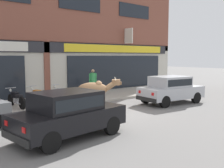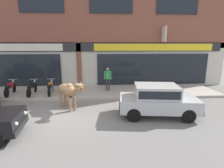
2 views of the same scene
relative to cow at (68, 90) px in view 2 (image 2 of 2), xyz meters
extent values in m
plane|color=slate|center=(0.02, -0.78, -1.01)|extent=(90.00, 90.00, 0.00)
cube|color=#A8A093|center=(0.02, 3.15, -0.93)|extent=(19.00, 3.46, 0.14)
cube|color=beige|center=(0.02, 5.16, 0.69)|extent=(23.00, 0.55, 3.40)
cube|color=#28282D|center=(0.02, 4.84, 2.04)|extent=(22.08, 0.08, 0.64)
cube|color=black|center=(-5.73, 4.83, 0.34)|extent=(8.74, 0.10, 2.40)
cube|color=brown|center=(0.02, 4.86, 0.69)|extent=(0.36, 0.12, 3.40)
cube|color=black|center=(5.77, 4.83, 0.34)|extent=(8.74, 0.10, 2.40)
cube|color=yellow|center=(5.77, 4.81, 2.04)|extent=(9.20, 0.05, 0.52)
cube|color=black|center=(-2.42, 4.85, 4.93)|extent=(3.13, 0.06, 1.00)
cube|color=black|center=(2.47, 4.85, 4.93)|extent=(3.13, 0.06, 1.00)
cube|color=black|center=(7.35, 4.85, 4.93)|extent=(3.13, 0.06, 1.00)
cube|color=silver|center=(6.35, 4.43, 2.99)|extent=(0.08, 0.80, 1.10)
ellipsoid|color=#936B47|center=(-0.07, 0.07, 0.01)|extent=(1.35, 1.37, 0.60)
sphere|color=#936B47|center=(0.13, -0.13, 0.24)|extent=(0.32, 0.32, 0.32)
cylinder|color=#936B47|center=(0.33, -0.14, -0.65)|extent=(0.12, 0.12, 0.72)
cylinder|color=#936B47|center=(0.13, -0.34, -0.65)|extent=(0.12, 0.12, 0.72)
cylinder|color=#936B47|center=(-0.27, 0.48, -0.65)|extent=(0.12, 0.12, 0.72)
cylinder|color=#936B47|center=(-0.47, 0.29, -0.65)|extent=(0.12, 0.12, 0.72)
cylinder|color=#936B47|center=(0.50, -0.52, 0.16)|extent=(0.50, 0.50, 0.43)
cube|color=#936B47|center=(0.68, -0.71, 0.33)|extent=(0.41, 0.41, 0.26)
cube|color=brown|center=(0.80, -0.84, 0.29)|extent=(0.21, 0.21, 0.14)
cone|color=beige|center=(0.72, -0.61, 0.51)|extent=(0.12, 0.12, 0.19)
cone|color=beige|center=(0.58, -0.75, 0.51)|extent=(0.12, 0.12, 0.19)
cube|color=#936B47|center=(0.74, -0.54, 0.39)|extent=(0.13, 0.13, 0.10)
cube|color=#936B47|center=(0.51, -0.76, 0.39)|extent=(0.13, 0.13, 0.10)
cylinder|color=#936B47|center=(-0.58, 0.60, -0.21)|extent=(0.14, 0.15, 0.60)
cylinder|color=black|center=(-1.92, -1.89, -0.71)|extent=(0.62, 0.24, 0.60)
cube|color=black|center=(-1.27, -2.55, -0.63)|extent=(0.28, 1.52, 0.20)
sphere|color=silver|center=(-1.29, -2.07, -0.33)|extent=(0.14, 0.14, 0.14)
sphere|color=silver|center=(-1.19, -3.02, -0.33)|extent=(0.14, 0.14, 0.14)
cylinder|color=black|center=(5.50, -0.49, -0.71)|extent=(0.62, 0.25, 0.60)
cylinder|color=black|center=(5.33, -1.92, -0.71)|extent=(0.62, 0.25, 0.60)
cylinder|color=black|center=(3.22, -0.21, -0.71)|extent=(0.62, 0.25, 0.60)
cylinder|color=black|center=(3.04, -1.64, -0.71)|extent=(0.62, 0.25, 0.60)
cube|color=#B2B5BA|center=(4.27, -1.07, -0.41)|extent=(3.67, 2.01, 0.60)
cube|color=#B2B5BA|center=(4.17, -1.05, 0.17)|extent=(2.06, 1.66, 0.56)
cube|color=black|center=(4.17, -1.05, 0.17)|extent=(1.91, 1.66, 0.35)
cube|color=black|center=(5.99, -1.27, -0.63)|extent=(0.30, 1.52, 0.20)
cube|color=black|center=(2.55, -0.86, -0.63)|extent=(0.30, 1.52, 0.20)
sphere|color=silver|center=(6.08, -0.80, -0.33)|extent=(0.14, 0.14, 0.14)
sphere|color=silver|center=(5.96, -1.75, -0.33)|extent=(0.14, 0.14, 0.14)
cube|color=red|center=(2.59, -0.36, -0.31)|extent=(0.05, 0.16, 0.14)
cube|color=red|center=(2.47, -1.35, -0.31)|extent=(0.05, 0.16, 0.14)
cylinder|color=black|center=(-4.16, 3.13, -0.58)|extent=(0.17, 0.57, 0.56)
cylinder|color=black|center=(-4.01, 1.89, -0.58)|extent=(0.17, 0.57, 0.56)
cube|color=#B2B5BA|center=(-4.08, 2.49, -0.54)|extent=(0.24, 0.34, 0.24)
cube|color=red|center=(-4.10, 2.65, -0.28)|extent=(0.29, 0.43, 0.24)
cube|color=black|center=(-4.05, 2.25, -0.30)|extent=(0.28, 0.54, 0.12)
cylinder|color=#B2B5BA|center=(-4.15, 3.07, -0.28)|extent=(0.07, 0.27, 0.59)
cylinder|color=#B2B5BA|center=(-4.16, 3.11, 0.00)|extent=(0.52, 0.10, 0.03)
sphere|color=silver|center=(-4.17, 3.17, -0.12)|extent=(0.12, 0.12, 0.12)
cylinder|color=#B2B5BA|center=(-4.15, 2.12, -0.62)|extent=(0.12, 0.48, 0.06)
cylinder|color=black|center=(-2.76, 3.10, -0.58)|extent=(0.13, 0.56, 0.56)
cylinder|color=black|center=(-2.69, 1.85, -0.58)|extent=(0.13, 0.56, 0.56)
cube|color=#B2B5BA|center=(-2.73, 2.46, -0.54)|extent=(0.22, 0.33, 0.24)
cube|color=black|center=(-2.74, 2.62, -0.28)|extent=(0.26, 0.41, 0.24)
cube|color=black|center=(-2.71, 2.22, -0.30)|extent=(0.25, 0.53, 0.12)
cylinder|color=#B2B5BA|center=(-2.76, 3.04, -0.28)|extent=(0.06, 0.27, 0.59)
cylinder|color=#B2B5BA|center=(-2.76, 3.08, 0.00)|extent=(0.52, 0.06, 0.03)
sphere|color=silver|center=(-2.77, 3.14, -0.12)|extent=(0.12, 0.12, 0.12)
cylinder|color=#B2B5BA|center=(-2.82, 2.09, -0.62)|extent=(0.09, 0.48, 0.06)
cylinder|color=black|center=(-1.66, 3.17, -0.58)|extent=(0.17, 0.57, 0.56)
cylinder|color=black|center=(-1.51, 1.93, -0.58)|extent=(0.17, 0.57, 0.56)
cube|color=#B2B5BA|center=(-1.58, 2.53, -0.54)|extent=(0.24, 0.34, 0.24)
cube|color=orange|center=(-1.60, 2.68, -0.28)|extent=(0.29, 0.43, 0.24)
cube|color=black|center=(-1.56, 2.29, -0.30)|extent=(0.28, 0.54, 0.12)
cylinder|color=#B2B5BA|center=(-1.66, 3.11, -0.28)|extent=(0.07, 0.27, 0.59)
cylinder|color=#B2B5BA|center=(-1.66, 3.15, 0.00)|extent=(0.52, 0.10, 0.03)
sphere|color=silver|center=(-1.67, 3.21, -0.12)|extent=(0.12, 0.12, 0.12)
cylinder|color=#B2B5BA|center=(-1.65, 2.16, -0.62)|extent=(0.12, 0.48, 0.06)
cylinder|color=black|center=(-0.44, 3.00, -0.58)|extent=(0.21, 0.57, 0.56)
cylinder|color=black|center=(-0.19, 1.77, -0.58)|extent=(0.21, 0.57, 0.56)
cube|color=#B2B5BA|center=(-0.31, 2.36, -0.54)|extent=(0.26, 0.35, 0.24)
cube|color=#A8AAB2|center=(-0.35, 2.52, -0.28)|extent=(0.32, 0.44, 0.24)
cube|color=black|center=(-0.26, 2.13, -0.30)|extent=(0.32, 0.55, 0.12)
cylinder|color=#B2B5BA|center=(-0.43, 2.94, -0.28)|extent=(0.09, 0.27, 0.59)
cylinder|color=#B2B5BA|center=(-0.44, 2.98, 0.00)|extent=(0.52, 0.14, 0.03)
sphere|color=silver|center=(-0.45, 3.04, -0.12)|extent=(0.12, 0.12, 0.12)
cylinder|color=#B2B5BA|center=(-0.35, 1.99, -0.62)|extent=(0.16, 0.48, 0.06)
cylinder|color=#2D2D33|center=(2.21, 3.07, -0.45)|extent=(0.11, 0.11, 0.82)
cylinder|color=#2D2D33|center=(2.04, 3.10, -0.45)|extent=(0.11, 0.11, 0.82)
cylinder|color=#33934C|center=(2.13, 3.09, 0.24)|extent=(0.32, 0.32, 0.56)
cylinder|color=#33934C|center=(2.33, 3.05, 0.21)|extent=(0.08, 0.08, 0.56)
cylinder|color=#33934C|center=(1.92, 3.12, 0.21)|extent=(0.08, 0.08, 0.56)
sphere|color=tan|center=(2.13, 3.09, 0.64)|extent=(0.20, 0.20, 0.20)
camera|label=1|loc=(-7.07, -9.65, 1.52)|focal=42.00mm
camera|label=2|loc=(1.64, -8.58, 2.25)|focal=28.00mm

